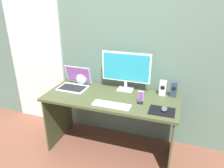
# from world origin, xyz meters

# --- Properties ---
(ground_plane) EXTENTS (8.00, 8.00, 0.00)m
(ground_plane) POSITION_xyz_m (0.00, 0.00, 0.00)
(ground_plane) COLOR brown
(wall_back) EXTENTS (6.00, 0.04, 2.50)m
(wall_back) POSITION_xyz_m (0.00, 0.39, 1.25)
(wall_back) COLOR slate
(wall_back) RESTS_ON ground_plane
(door_left) EXTENTS (0.82, 0.02, 2.02)m
(door_left) POSITION_xyz_m (-1.23, 0.36, 1.01)
(door_left) COLOR white
(door_left) RESTS_ON ground_plane
(desk) EXTENTS (1.49, 0.64, 0.72)m
(desk) POSITION_xyz_m (0.00, 0.00, 0.57)
(desk) COLOR #434D2D
(desk) RESTS_ON ground_plane
(monitor) EXTENTS (0.57, 0.14, 0.46)m
(monitor) POSITION_xyz_m (0.10, 0.23, 0.98)
(monitor) COLOR white
(monitor) RESTS_ON desk
(speaker_right) EXTENTS (0.07, 0.07, 0.17)m
(speaker_right) POSITION_xyz_m (0.66, 0.23, 0.80)
(speaker_right) COLOR #2A3C4E
(speaker_right) RESTS_ON desk
(speaker_near_monitor) EXTENTS (0.07, 0.08, 0.16)m
(speaker_near_monitor) POSITION_xyz_m (0.54, 0.23, 0.80)
(speaker_near_monitor) COLOR silver
(speaker_near_monitor) RESTS_ON desk
(laptop) EXTENTS (0.34, 0.31, 0.24)m
(laptop) POSITION_xyz_m (-0.51, 0.10, 0.77)
(laptop) COLOR silver
(laptop) RESTS_ON desk
(fishbowl) EXTENTS (0.14, 0.14, 0.14)m
(fishbowl) POSITION_xyz_m (-0.47, 0.22, 0.79)
(fishbowl) COLOR silver
(fishbowl) RESTS_ON desk
(keyboard_external) EXTENTS (0.40, 0.13, 0.01)m
(keyboard_external) POSITION_xyz_m (0.07, -0.20, 0.72)
(keyboard_external) COLOR white
(keyboard_external) RESTS_ON desk
(mousepad) EXTENTS (0.25, 0.20, 0.00)m
(mousepad) POSITION_xyz_m (0.58, -0.15, 0.72)
(mousepad) COLOR black
(mousepad) RESTS_ON desk
(mouse) EXTENTS (0.06, 0.10, 0.04)m
(mouse) POSITION_xyz_m (0.59, -0.13, 0.74)
(mouse) COLOR #4B4F5B
(mouse) RESTS_ON mousepad
(phone_in_dock) EXTENTS (0.06, 0.05, 0.14)m
(phone_in_dock) POSITION_xyz_m (0.34, -0.05, 0.77)
(phone_in_dock) COLOR black
(phone_in_dock) RESTS_ON desk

